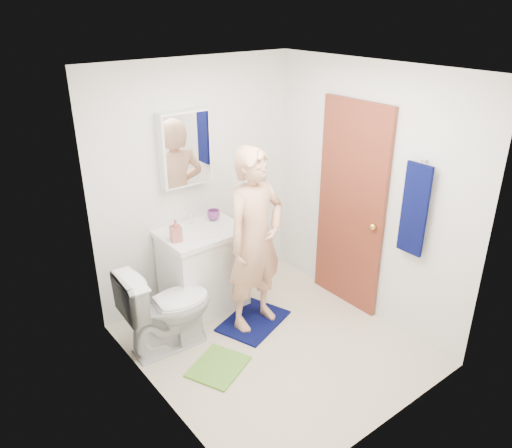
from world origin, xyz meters
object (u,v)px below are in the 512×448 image
Objects in this scene: towel at (414,210)px; soap_dispenser at (176,230)px; medicine_cabinet at (185,148)px; man at (255,240)px; toothbrush_cup at (214,215)px; toilet at (167,307)px; vanity_cabinet at (203,272)px.

towel is 3.79× the size of soap_dispenser.
medicine_cabinet is 0.41× the size of man.
toilet is at bearing -149.52° from toothbrush_cup.
soap_dispenser is 0.72m from man.
toilet is 0.69m from soap_dispenser.
medicine_cabinet is at bearing -42.45° from toilet.
medicine_cabinet reaches higher than vanity_cabinet.
man is at bearing -99.96° from toilet.
medicine_cabinet reaches higher than toothbrush_cup.
vanity_cabinet is at bearing 128.47° from towel.
soap_dispenser is at bearing -41.10° from toilet.
toothbrush_cup is at bearing 19.74° from soap_dispenser.
toilet is at bearing 147.16° from towel.
man reaches higher than soap_dispenser.
towel is 0.99× the size of toilet.
towel is 1.91m from toothbrush_cup.
man reaches higher than vanity_cabinet.
towel is at bearing -50.05° from man.
toilet is at bearing -134.66° from soap_dispenser.
soap_dispenser is (-0.30, -0.28, -0.64)m from medicine_cabinet.
soap_dispenser is at bearing 132.01° from man.
toothbrush_cup is at bearing 31.05° from vanity_cabinet.
towel is 1.39m from man.
toothbrush_cup is (0.23, 0.14, 0.50)m from vanity_cabinet.
toilet is at bearing 161.23° from man.
vanity_cabinet is at bearing 107.72° from man.
soap_dispenser is 0.57m from toothbrush_cup.
toilet reaches higher than vanity_cabinet.
toothbrush_cup is (-0.95, 1.62, -0.35)m from towel.
medicine_cabinet reaches higher than towel.
toilet is 0.47× the size of man.
vanity_cabinet is 0.63m from soap_dispenser.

